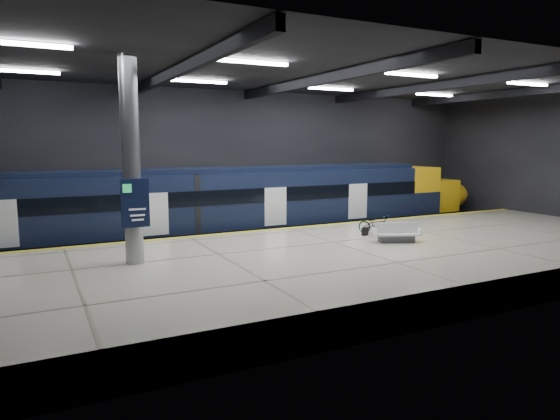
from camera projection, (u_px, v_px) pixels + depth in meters
ground at (320, 263)px, 21.58m from camera, size 30.00×30.00×0.00m
room_shell at (322, 129)px, 20.82m from camera, size 30.10×16.10×8.05m
platform at (354, 263)px, 19.30m from camera, size 30.00×11.00×1.10m
safety_strip at (290, 228)px, 23.87m from camera, size 30.00×0.40×0.01m
rails at (266, 239)px, 26.43m from camera, size 30.00×1.52×0.16m
train at (242, 204)px, 25.56m from camera, size 29.40×2.84×3.79m
bench at (396, 235)px, 20.49m from camera, size 2.00×1.39×0.82m
bicycle at (376, 225)px, 22.22m from camera, size 1.36×1.72×0.87m
pannier_bag at (365, 231)px, 21.99m from camera, size 0.35×0.28×0.35m
info_column at (131, 164)px, 16.49m from camera, size 0.90×0.78×6.90m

